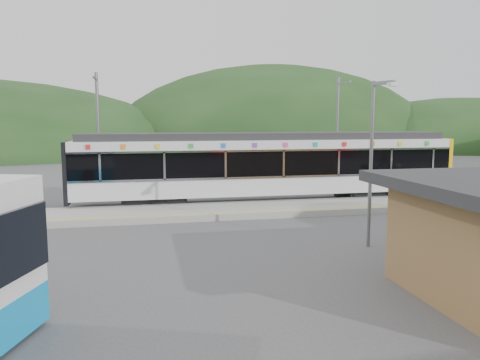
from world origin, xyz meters
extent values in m
plane|color=#4C4C4F|center=(0.00, 0.00, 0.00)|extent=(120.00, 120.00, 0.00)
ellipsoid|color=#1E3D19|center=(16.00, 54.00, 0.00)|extent=(52.00, 39.00, 26.00)
ellipsoid|color=#1E3D19|center=(45.00, 48.00, 0.00)|extent=(44.00, 33.00, 16.00)
cube|color=#9E9E99|center=(0.00, 3.30, 0.15)|extent=(26.00, 3.20, 0.30)
cube|color=yellow|center=(0.00, 2.00, 0.30)|extent=(26.00, 0.10, 0.01)
cube|color=black|center=(-4.14, 6.00, 0.30)|extent=(3.20, 2.20, 0.56)
cube|color=black|center=(7.86, 6.00, 0.30)|extent=(3.20, 2.20, 0.56)
cube|color=silver|center=(1.86, 6.00, 1.04)|extent=(20.00, 2.90, 0.92)
cube|color=black|center=(1.86, 6.00, 2.23)|extent=(20.00, 2.96, 1.45)
cube|color=silver|center=(1.86, 4.50, 1.55)|extent=(20.00, 0.05, 0.10)
cube|color=silver|center=(1.86, 4.50, 2.90)|extent=(20.00, 0.05, 0.10)
cube|color=silver|center=(1.86, 6.00, 3.17)|extent=(20.00, 2.90, 0.45)
cube|color=#2D2D30|center=(1.86, 6.00, 3.58)|extent=(19.40, 2.50, 0.36)
cube|color=yellow|center=(11.98, 6.00, 1.90)|extent=(0.24, 2.92, 3.00)
cube|color=black|center=(-8.24, 6.00, 1.90)|extent=(0.20, 2.92, 3.00)
cube|color=silver|center=(-6.64, 4.50, 2.23)|extent=(0.10, 0.05, 1.35)
cube|color=silver|center=(-3.64, 4.50, 2.23)|extent=(0.10, 0.05, 1.35)
cube|color=silver|center=(-0.64, 4.50, 2.23)|extent=(0.10, 0.05, 1.35)
cube|color=silver|center=(2.36, 4.50, 2.23)|extent=(0.10, 0.05, 1.35)
cube|color=silver|center=(5.36, 4.50, 2.23)|extent=(0.10, 0.05, 1.35)
cube|color=silver|center=(8.36, 4.50, 2.23)|extent=(0.10, 0.05, 1.35)
cube|color=silver|center=(10.86, 4.50, 2.23)|extent=(0.10, 0.05, 1.35)
cube|color=red|center=(-7.14, 4.51, 3.18)|extent=(0.22, 0.04, 0.22)
cube|color=orange|center=(-5.54, 4.51, 3.18)|extent=(0.22, 0.04, 0.22)
cube|color=yellow|center=(-3.94, 4.51, 3.18)|extent=(0.22, 0.04, 0.22)
cube|color=green|center=(-2.34, 4.51, 3.18)|extent=(0.22, 0.04, 0.22)
cube|color=blue|center=(-0.74, 4.51, 3.18)|extent=(0.22, 0.04, 0.22)
cube|color=purple|center=(0.86, 4.51, 3.18)|extent=(0.22, 0.04, 0.22)
cube|color=#E54C8C|center=(2.46, 4.51, 3.18)|extent=(0.22, 0.04, 0.22)
cube|color=#19A5A5|center=(4.06, 4.51, 3.18)|extent=(0.22, 0.04, 0.22)
cube|color=red|center=(5.66, 4.51, 3.18)|extent=(0.22, 0.04, 0.22)
cube|color=orange|center=(7.26, 4.51, 3.18)|extent=(0.22, 0.04, 0.22)
cube|color=yellow|center=(8.86, 4.51, 3.18)|extent=(0.22, 0.04, 0.22)
cube|color=green|center=(10.46, 4.51, 3.18)|extent=(0.22, 0.04, 0.22)
cylinder|color=slate|center=(-7.00, 8.60, 3.50)|extent=(0.18, 0.18, 7.00)
cube|color=slate|center=(-7.00, 7.80, 6.60)|extent=(0.08, 1.80, 0.08)
cylinder|color=slate|center=(7.00, 8.60, 3.50)|extent=(0.18, 0.18, 7.00)
cube|color=slate|center=(7.00, 7.80, 6.60)|extent=(0.08, 1.80, 0.08)
cylinder|color=slate|center=(3.03, -3.46, 2.86)|extent=(0.12, 0.12, 5.73)
cube|color=slate|center=(3.03, -3.89, 5.63)|extent=(0.39, 0.95, 0.12)
cube|color=silver|center=(3.03, -4.32, 5.56)|extent=(0.39, 0.27, 0.12)
camera|label=1|loc=(-4.66, -18.22, 4.40)|focal=35.00mm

